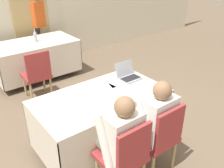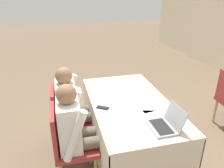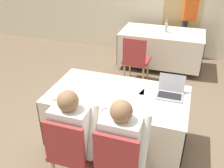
# 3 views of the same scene
# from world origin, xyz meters

# --- Properties ---
(ground_plane) EXTENTS (24.00, 24.00, 0.00)m
(ground_plane) POSITION_xyz_m (0.00, 0.00, 0.00)
(ground_plane) COLOR brown
(wall_back) EXTENTS (12.00, 0.06, 2.70)m
(wall_back) POSITION_xyz_m (0.00, 3.30, 1.35)
(wall_back) COLOR beige
(wall_back) RESTS_ON ground_plane
(curtain_panel) EXTENTS (0.79, 0.04, 2.65)m
(curtain_panel) POSITION_xyz_m (0.45, 3.24, 1.33)
(curtain_panel) COLOR tan
(curtain_panel) RESTS_ON ground_plane
(conference_table_near) EXTENTS (1.63, 0.90, 0.76)m
(conference_table_near) POSITION_xyz_m (0.00, 0.00, 0.58)
(conference_table_near) COLOR beige
(conference_table_near) RESTS_ON ground_plane
(conference_table_far) EXTENTS (1.63, 0.90, 0.76)m
(conference_table_far) POSITION_xyz_m (0.16, 2.52, 0.58)
(conference_table_far) COLOR beige
(conference_table_far) RESTS_ON ground_plane
(laptop) EXTENTS (0.30, 0.28, 0.21)m
(laptop) POSITION_xyz_m (0.58, 0.16, 0.80)
(laptop) COLOR #99999E
(laptop) RESTS_ON conference_table_near
(cell_phone) EXTENTS (0.13, 0.15, 0.01)m
(cell_phone) POSITION_xyz_m (0.07, -0.34, 0.76)
(cell_phone) COLOR black
(cell_phone) RESTS_ON conference_table_near
(paper_beside_laptop) EXTENTS (0.28, 0.34, 0.00)m
(paper_beside_laptop) POSITION_xyz_m (0.37, 0.18, 0.76)
(paper_beside_laptop) COLOR white
(paper_beside_laptop) RESTS_ON conference_table_near
(paper_centre_table) EXTENTS (0.25, 0.32, 0.00)m
(paper_centre_table) POSITION_xyz_m (0.17, 0.20, 0.76)
(paper_centre_table) COLOR white
(paper_centre_table) RESTS_ON conference_table_near
(water_bottle) EXTENTS (0.06, 0.06, 0.25)m
(water_bottle) POSITION_xyz_m (0.22, 2.53, 0.87)
(water_bottle) COLOR #B7B7C1
(water_bottle) RESTS_ON conference_table_far
(chair_near_left) EXTENTS (0.44, 0.44, 0.90)m
(chair_near_left) POSITION_xyz_m (-0.25, -0.76, 0.50)
(chair_near_left) COLOR tan
(chair_near_left) RESTS_ON ground_plane
(chair_near_right) EXTENTS (0.44, 0.44, 0.90)m
(chair_near_right) POSITION_xyz_m (0.25, -0.76, 0.50)
(chair_near_right) COLOR tan
(chair_near_right) RESTS_ON ground_plane
(chair_far_spare) EXTENTS (0.46, 0.46, 0.90)m
(chair_far_spare) POSITION_xyz_m (-0.17, 1.65, 0.50)
(chair_far_spare) COLOR tan
(chair_far_spare) RESTS_ON ground_plane
(person_checkered_shirt) EXTENTS (0.50, 0.52, 1.16)m
(person_checkered_shirt) POSITION_xyz_m (-0.25, -0.65, 0.66)
(person_checkered_shirt) COLOR #665B4C
(person_checkered_shirt) RESTS_ON ground_plane
(person_white_shirt) EXTENTS (0.50, 0.52, 1.16)m
(person_white_shirt) POSITION_xyz_m (0.25, -0.65, 0.66)
(person_white_shirt) COLOR #665B4C
(person_white_shirt) RESTS_ON ground_plane
(person_red_shirt) EXTENTS (0.39, 0.31, 1.59)m
(person_red_shirt) POSITION_xyz_m (0.62, 3.27, 0.91)
(person_red_shirt) COLOR #33333D
(person_red_shirt) RESTS_ON ground_plane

